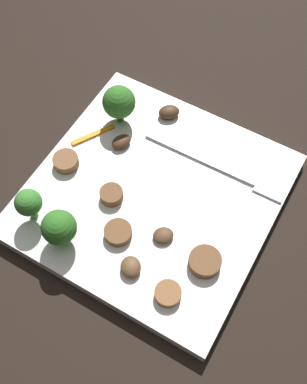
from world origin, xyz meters
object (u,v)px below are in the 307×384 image
object	(u,v)px
mushroom_1	(131,267)
pepper_strip_1	(93,135)
broccoli_floret_0	(59,228)
sausage_slice_0	(111,195)
sausage_slice_2	(118,233)
mushroom_2	(163,236)
plate	(154,196)
sausage_slice_3	(66,161)
sausage_slice_4	(205,262)
broccoli_floret_2	(28,203)
mushroom_3	(169,112)
broccoli_floret_1	(119,102)
sausage_slice_1	(168,294)
fork	(223,170)
mushroom_0	(121,142)

from	to	relation	value
mushroom_1	pepper_strip_1	size ratio (longest dim) A/B	0.43
broccoli_floret_0	sausage_slice_0	size ratio (longest dim) A/B	1.82
sausage_slice_2	mushroom_2	distance (m)	0.05
plate	mushroom_1	distance (m)	0.10
sausage_slice_3	sausage_slice_4	size ratio (longest dim) A/B	0.86
broccoli_floret_2	mushroom_3	size ratio (longest dim) A/B	1.78
broccoli_floret_1	mushroom_2	xyz separation A→B (m)	(0.13, -0.11, -0.03)
broccoli_floret_2	sausage_slice_0	xyz separation A→B (m)	(0.06, 0.06, -0.03)
pepper_strip_1	broccoli_floret_1	bearing A→B (deg)	67.74
broccoli_floret_1	mushroom_1	size ratio (longest dim) A/B	2.18
broccoli_floret_1	mushroom_1	xyz separation A→B (m)	(0.11, -0.16, -0.03)
sausage_slice_0	sausage_slice_3	size ratio (longest dim) A/B	0.88
broccoli_floret_1	mushroom_3	world-z (taller)	broccoli_floret_1
mushroom_1	sausage_slice_1	bearing A→B (deg)	-6.28
fork	mushroom_0	bearing A→B (deg)	-167.92
broccoli_floret_1	mushroom_2	distance (m)	0.17
sausage_slice_4	sausage_slice_0	bearing A→B (deg)	171.55
mushroom_1	mushroom_3	distance (m)	0.21
sausage_slice_2	sausage_slice_3	bearing A→B (deg)	155.25
broccoli_floret_1	broccoli_floret_2	distance (m)	0.16
broccoli_floret_0	mushroom_0	world-z (taller)	broccoli_floret_0
fork	mushroom_2	bearing A→B (deg)	-100.67
mushroom_3	pepper_strip_1	xyz separation A→B (m)	(-0.07, -0.07, -0.01)
sausage_slice_3	mushroom_3	distance (m)	0.14
broccoli_floret_0	sausage_slice_3	distance (m)	0.10
mushroom_2	broccoli_floret_2	bearing A→B (deg)	-160.21
sausage_slice_2	sausage_slice_0	bearing A→B (deg)	131.07
plate	sausage_slice_4	size ratio (longest dim) A/B	7.75
broccoli_floret_0	pepper_strip_1	distance (m)	0.14
plate	fork	xyz separation A→B (m)	(0.06, 0.07, 0.01)
sausage_slice_0	broccoli_floret_0	bearing A→B (deg)	-104.43
fork	broccoli_floret_2	bearing A→B (deg)	-135.14
mushroom_2	mushroom_3	xyz separation A→B (m)	(-0.08, 0.15, 0.00)
fork	sausage_slice_2	xyz separation A→B (m)	(-0.06, -0.13, 0.00)
plate	broccoli_floret_2	xyz separation A→B (m)	(-0.10, -0.09, 0.04)
fork	broccoli_floret_2	world-z (taller)	broccoli_floret_2
sausage_slice_0	pepper_strip_1	world-z (taller)	sausage_slice_0
broccoli_floret_2	broccoli_floret_1	bearing A→B (deg)	86.08
broccoli_floret_1	sausage_slice_0	world-z (taller)	broccoli_floret_1
sausage_slice_3	mushroom_1	bearing A→B (deg)	-28.89
plate	broccoli_floret_2	size ratio (longest dim) A/B	5.73
fork	sausage_slice_3	bearing A→B (deg)	-153.50
mushroom_2	pepper_strip_1	distance (m)	0.16
plate	mushroom_0	distance (m)	0.08
broccoli_floret_0	sausage_slice_1	world-z (taller)	broccoli_floret_0
sausage_slice_3	sausage_slice_1	bearing A→B (deg)	-23.58
plate	mushroom_3	bearing A→B (deg)	110.06
broccoli_floret_0	sausage_slice_0	world-z (taller)	broccoli_floret_0
fork	sausage_slice_0	distance (m)	0.14
mushroom_2	sausage_slice_4	bearing A→B (deg)	-5.41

